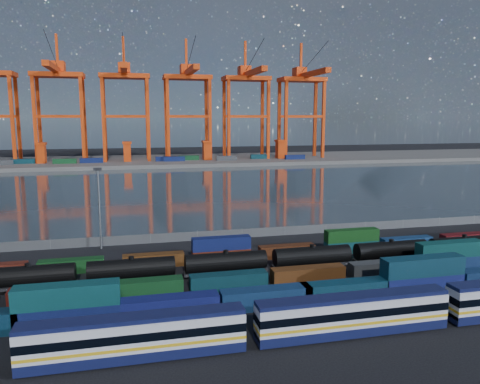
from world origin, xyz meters
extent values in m
plane|color=black|center=(0.00, 0.00, 0.00)|extent=(700.00, 700.00, 0.00)
plane|color=#2E3B43|center=(0.00, 105.00, 0.01)|extent=(700.00, 700.00, 0.00)
cube|color=#514F4C|center=(0.00, 210.00, 1.00)|extent=(700.00, 70.00, 2.00)
cone|color=#1E2630|center=(-200.00, 1600.00, 260.00)|extent=(1100.00, 1100.00, 520.00)
cone|color=#1E2630|center=(200.00, 1600.00, 230.00)|extent=(1040.00, 1040.00, 460.00)
cone|color=#1E2630|center=(600.00, 1600.00, 190.00)|extent=(960.00, 960.00, 380.00)
cone|color=#1E2630|center=(950.00, 1600.00, 150.00)|extent=(840.00, 840.00, 300.00)
cube|color=silver|center=(-23.83, -20.90, 2.83)|extent=(24.39, 2.93, 3.71)
cube|color=#10153D|center=(-23.83, -20.90, 0.88)|extent=(24.39, 2.99, 1.17)
cube|color=#10153D|center=(-23.83, -20.90, 4.93)|extent=(24.39, 2.63, 0.49)
cube|color=gold|center=(-23.83, -20.90, 2.05)|extent=(24.41, 3.01, 0.35)
cube|color=black|center=(-23.83, -20.90, 3.22)|extent=(24.41, 3.01, 0.98)
cube|color=black|center=(-32.37, -20.90, 0.34)|extent=(2.93, 1.95, 0.68)
cube|color=black|center=(-15.30, -20.90, 0.34)|extent=(2.93, 1.95, 0.68)
cube|color=silver|center=(2.17, -20.90, 2.83)|extent=(24.39, 2.93, 3.71)
cube|color=#10153D|center=(2.17, -20.90, 0.88)|extent=(24.39, 2.99, 1.17)
cube|color=#10153D|center=(2.17, -20.90, 4.93)|extent=(24.39, 2.63, 0.49)
cube|color=gold|center=(2.17, -20.90, 2.05)|extent=(24.41, 3.01, 0.35)
cube|color=black|center=(2.17, -20.90, 3.22)|extent=(24.41, 3.01, 0.98)
cube|color=black|center=(-6.37, -20.90, 0.34)|extent=(2.93, 1.95, 0.68)
cube|color=black|center=(10.70, -20.90, 0.34)|extent=(2.93, 1.95, 0.68)
cube|color=black|center=(19.63, -20.90, 0.34)|extent=(2.93, 1.95, 0.68)
cube|color=#101A51|center=(-32.05, -10.27, 1.41)|extent=(12.97, 2.64, 2.81)
cube|color=#0E4549|center=(-32.05, -10.27, 4.22)|extent=(12.97, 2.64, 2.81)
cube|color=navy|center=(-19.07, -10.27, 1.41)|extent=(12.97, 2.64, 2.81)
cube|color=navy|center=(-5.75, -10.27, 1.41)|extent=(12.97, 2.64, 2.81)
cube|color=#0E354B|center=(6.14, -10.27, 1.41)|extent=(12.97, 2.64, 2.81)
cube|color=navy|center=(18.94, -10.27, 1.41)|extent=(12.97, 2.64, 2.81)
cube|color=#0D3548|center=(18.94, -10.27, 4.22)|extent=(12.97, 2.64, 2.81)
cube|color=#5C140D|center=(-34.91, -2.30, 1.31)|extent=(12.09, 2.46, 2.62)
cube|color=#11431C|center=(-22.59, -2.30, 1.31)|extent=(12.09, 2.46, 2.62)
cube|color=#0B313B|center=(-9.43, -2.30, 1.31)|extent=(12.09, 2.46, 2.62)
cube|color=#582E11|center=(3.64, -2.30, 1.31)|extent=(12.09, 2.46, 2.62)
cube|color=#393C3E|center=(17.22, -2.30, 1.31)|extent=(12.09, 2.46, 2.62)
cube|color=navy|center=(29.72, -2.30, 1.31)|extent=(12.09, 2.46, 2.62)
cube|color=#0C4240|center=(29.72, -2.30, 3.93)|extent=(12.09, 2.46, 2.62)
cube|color=#124419|center=(-34.16, 11.93, 1.17)|extent=(10.84, 2.20, 2.35)
cube|color=#593011|center=(-20.18, 11.93, 1.17)|extent=(10.84, 2.20, 2.35)
cube|color=#5D1E0E|center=(-7.82, 11.93, 1.17)|extent=(10.84, 2.20, 2.35)
cube|color=navy|center=(-7.82, 11.93, 3.52)|extent=(10.84, 2.20, 2.35)
cube|color=#4D220F|center=(4.92, 11.93, 1.17)|extent=(10.84, 2.20, 2.35)
cube|color=#0D4148|center=(18.38, 11.93, 1.17)|extent=(10.84, 2.20, 2.35)
cube|color=#134816|center=(18.38, 11.93, 3.52)|extent=(10.84, 2.20, 2.35)
cube|color=navy|center=(30.58, 11.93, 1.17)|extent=(10.84, 2.20, 2.35)
cube|color=#570D10|center=(44.42, 11.93, 1.17)|extent=(10.84, 2.20, 2.35)
cylinder|color=black|center=(-39.53, 4.29, 2.44)|extent=(13.78, 3.07, 3.07)
cylinder|color=black|center=(-39.53, 4.29, 4.14)|extent=(0.85, 0.85, 0.53)
cube|color=black|center=(-39.53, 4.29, 0.74)|extent=(14.31, 2.12, 0.42)
cube|color=black|center=(-34.76, 4.29, 0.32)|extent=(2.65, 1.91, 0.64)
cylinder|color=black|center=(-24.03, 4.29, 2.44)|extent=(13.78, 3.07, 3.07)
cylinder|color=black|center=(-24.03, 4.29, 4.14)|extent=(0.85, 0.85, 0.53)
cube|color=black|center=(-24.03, 4.29, 0.74)|extent=(14.31, 2.12, 0.42)
cube|color=black|center=(-28.80, 4.29, 0.32)|extent=(2.65, 1.91, 0.64)
cube|color=black|center=(-19.26, 4.29, 0.32)|extent=(2.65, 1.91, 0.64)
cylinder|color=black|center=(-8.53, 4.29, 2.44)|extent=(13.78, 3.07, 3.07)
cylinder|color=black|center=(-8.53, 4.29, 4.14)|extent=(0.85, 0.85, 0.53)
cube|color=black|center=(-8.53, 4.29, 0.74)|extent=(14.31, 2.12, 0.42)
cube|color=black|center=(-13.30, 4.29, 0.32)|extent=(2.65, 1.91, 0.64)
cube|color=black|center=(-3.76, 4.29, 0.32)|extent=(2.65, 1.91, 0.64)
cylinder|color=black|center=(6.97, 4.29, 2.44)|extent=(13.78, 3.07, 3.07)
cylinder|color=black|center=(6.97, 4.29, 4.14)|extent=(0.85, 0.85, 0.53)
cube|color=black|center=(6.97, 4.29, 0.74)|extent=(14.31, 2.12, 0.42)
cube|color=black|center=(2.20, 4.29, 0.32)|extent=(2.65, 1.91, 0.64)
cube|color=black|center=(11.74, 4.29, 0.32)|extent=(2.65, 1.91, 0.64)
cylinder|color=black|center=(22.47, 4.29, 2.44)|extent=(13.78, 3.07, 3.07)
cylinder|color=black|center=(22.47, 4.29, 4.14)|extent=(0.85, 0.85, 0.53)
cube|color=black|center=(22.47, 4.29, 0.74)|extent=(14.31, 2.12, 0.42)
cube|color=black|center=(17.70, 4.29, 0.32)|extent=(2.65, 1.91, 0.64)
cube|color=black|center=(27.24, 4.29, 0.32)|extent=(2.65, 1.91, 0.64)
cylinder|color=black|center=(37.97, 4.29, 2.44)|extent=(13.78, 3.07, 3.07)
cylinder|color=black|center=(37.97, 4.29, 4.14)|extent=(0.85, 0.85, 0.53)
cube|color=black|center=(37.97, 4.29, 0.74)|extent=(14.31, 2.12, 0.42)
cube|color=black|center=(33.20, 4.29, 0.32)|extent=(2.65, 1.91, 0.64)
cube|color=#595B5E|center=(0.00, 28.00, 1.00)|extent=(160.00, 0.06, 2.00)
cylinder|color=slate|center=(-40.00, 28.00, 1.10)|extent=(0.12, 0.12, 2.20)
cylinder|color=slate|center=(-30.00, 28.00, 1.10)|extent=(0.12, 0.12, 2.20)
cylinder|color=slate|center=(-20.00, 28.00, 1.10)|extent=(0.12, 0.12, 2.20)
cylinder|color=slate|center=(-10.00, 28.00, 1.10)|extent=(0.12, 0.12, 2.20)
cylinder|color=slate|center=(0.00, 28.00, 1.10)|extent=(0.12, 0.12, 2.20)
cylinder|color=slate|center=(10.00, 28.00, 1.10)|extent=(0.12, 0.12, 2.20)
cylinder|color=slate|center=(20.00, 28.00, 1.10)|extent=(0.12, 0.12, 2.20)
cylinder|color=slate|center=(30.00, 28.00, 1.10)|extent=(0.12, 0.12, 2.20)
cylinder|color=slate|center=(40.00, 28.00, 1.10)|extent=(0.12, 0.12, 2.20)
cylinder|color=slate|center=(50.00, 28.00, 1.10)|extent=(0.12, 0.12, 2.20)
cylinder|color=slate|center=(60.00, 28.00, 1.10)|extent=(0.12, 0.12, 2.20)
cylinder|color=slate|center=(-30.00, 26.00, 8.00)|extent=(0.36, 0.36, 16.00)
cube|color=black|center=(-30.00, 26.00, 16.30)|extent=(1.60, 0.40, 0.60)
cube|color=#E84010|center=(-82.99, 198.45, 24.56)|extent=(1.75, 1.75, 49.12)
cube|color=#E84010|center=(-82.99, 211.55, 24.56)|extent=(1.75, 1.75, 49.12)
cube|color=#E84010|center=(-72.01, 198.45, 24.56)|extent=(1.75, 1.75, 49.12)
cube|color=#E84010|center=(-72.01, 211.55, 24.56)|extent=(1.75, 1.75, 49.12)
cube|color=#E84010|center=(-47.99, 198.45, 24.56)|extent=(1.75, 1.75, 49.12)
cube|color=#E84010|center=(-47.99, 211.55, 24.56)|extent=(1.75, 1.75, 49.12)
cube|color=#E84010|center=(-60.00, 198.45, 27.01)|extent=(24.01, 1.53, 1.53)
cube|color=#E84010|center=(-60.00, 211.55, 27.01)|extent=(24.01, 1.53, 1.53)
cube|color=#E84010|center=(-60.00, 205.00, 49.12)|extent=(27.29, 15.28, 2.40)
cube|color=#E84010|center=(-60.00, 191.90, 51.30)|extent=(3.27, 52.39, 2.73)
cube|color=#E84010|center=(-60.00, 209.37, 54.03)|extent=(6.55, 8.73, 5.46)
cube|color=#E84010|center=(-60.00, 207.18, 62.21)|extent=(1.31, 1.31, 17.46)
cylinder|color=black|center=(-60.00, 189.28, 58.94)|extent=(0.26, 44.93, 14.82)
cube|color=#E84010|center=(-37.01, 198.45, 24.56)|extent=(1.75, 1.75, 49.12)
cube|color=#E84010|center=(-37.01, 211.55, 24.56)|extent=(1.75, 1.75, 49.12)
cube|color=#E84010|center=(-12.99, 198.45, 24.56)|extent=(1.75, 1.75, 49.12)
cube|color=#E84010|center=(-12.99, 211.55, 24.56)|extent=(1.75, 1.75, 49.12)
cube|color=#E84010|center=(-25.00, 198.45, 27.01)|extent=(24.01, 1.53, 1.53)
cube|color=#E84010|center=(-25.00, 211.55, 27.01)|extent=(24.01, 1.53, 1.53)
cube|color=#E84010|center=(-25.00, 205.00, 49.12)|extent=(27.29, 15.28, 2.40)
cube|color=#E84010|center=(-25.00, 191.90, 51.30)|extent=(3.27, 52.39, 2.73)
cube|color=#E84010|center=(-25.00, 209.37, 54.03)|extent=(6.55, 8.73, 5.46)
cube|color=#E84010|center=(-25.00, 207.18, 62.21)|extent=(1.31, 1.31, 17.46)
cylinder|color=black|center=(-25.00, 189.28, 58.94)|extent=(0.26, 44.93, 14.82)
cube|color=#E84010|center=(-2.01, 198.45, 24.56)|extent=(1.75, 1.75, 49.12)
cube|color=#E84010|center=(-2.01, 211.55, 24.56)|extent=(1.75, 1.75, 49.12)
cube|color=#E84010|center=(22.01, 198.45, 24.56)|extent=(1.75, 1.75, 49.12)
cube|color=#E84010|center=(22.01, 211.55, 24.56)|extent=(1.75, 1.75, 49.12)
cube|color=#E84010|center=(10.00, 198.45, 27.01)|extent=(24.01, 1.53, 1.53)
cube|color=#E84010|center=(10.00, 211.55, 27.01)|extent=(24.01, 1.53, 1.53)
cube|color=#E84010|center=(10.00, 205.00, 49.12)|extent=(27.29, 15.28, 2.40)
cube|color=#E84010|center=(10.00, 191.90, 51.30)|extent=(3.27, 52.39, 2.73)
cube|color=#E84010|center=(10.00, 209.37, 54.03)|extent=(6.55, 8.73, 5.46)
cube|color=#E84010|center=(10.00, 207.18, 62.21)|extent=(1.31, 1.31, 17.46)
cylinder|color=black|center=(10.00, 189.28, 58.94)|extent=(0.26, 44.93, 14.82)
cube|color=#E84010|center=(32.99, 198.45, 24.56)|extent=(1.75, 1.75, 49.12)
cube|color=#E84010|center=(32.99, 211.55, 24.56)|extent=(1.75, 1.75, 49.12)
cube|color=#E84010|center=(57.01, 198.45, 24.56)|extent=(1.75, 1.75, 49.12)
cube|color=#E84010|center=(57.01, 211.55, 24.56)|extent=(1.75, 1.75, 49.12)
cube|color=#E84010|center=(45.00, 198.45, 27.01)|extent=(24.01, 1.53, 1.53)
cube|color=#E84010|center=(45.00, 211.55, 27.01)|extent=(24.01, 1.53, 1.53)
cube|color=#E84010|center=(45.00, 205.00, 49.12)|extent=(27.29, 15.28, 2.40)
cube|color=#E84010|center=(45.00, 191.90, 51.30)|extent=(3.27, 52.39, 2.73)
cube|color=#E84010|center=(45.00, 209.37, 54.03)|extent=(6.55, 8.73, 5.46)
cube|color=#E84010|center=(45.00, 207.18, 62.21)|extent=(1.31, 1.31, 17.46)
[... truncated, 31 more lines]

